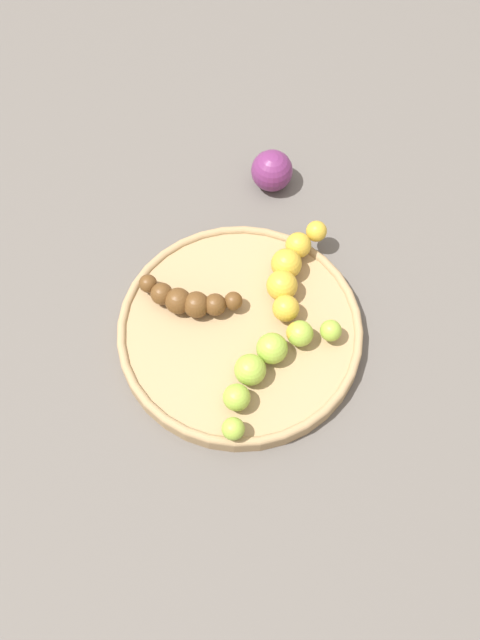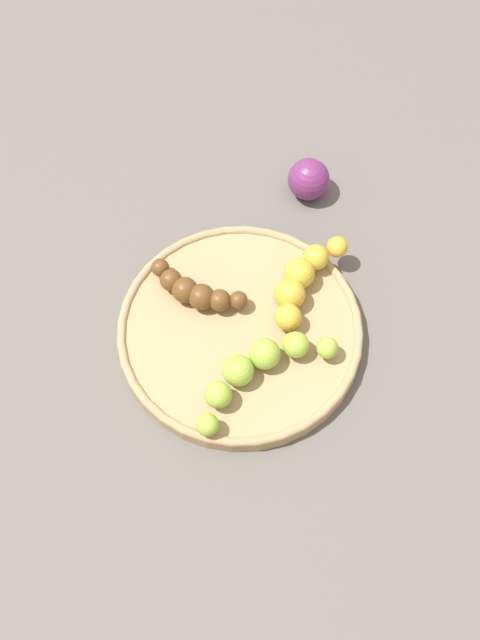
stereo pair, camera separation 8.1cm
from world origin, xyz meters
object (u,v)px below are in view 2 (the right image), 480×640
object	(u,v)px
fruit_bowl	(240,331)
banana_overripe	(195,291)
banana_green	(256,369)
plum_purple	(309,179)
banana_spotted	(301,286)

from	to	relation	value
fruit_bowl	banana_overripe	xyz separation A→B (m)	(-0.06, 0.01, 0.02)
fruit_bowl	banana_green	size ratio (longest dim) A/B	1.75
banana_overripe	plum_purple	xyz separation A→B (m)	(0.05, 0.21, -0.01)
banana_green	banana_spotted	xyz separation A→B (m)	(0.00, 0.11, 0.00)
fruit_bowl	plum_purple	bearing A→B (deg)	93.24
banana_green	plum_purple	bearing A→B (deg)	-48.90
fruit_bowl	banana_green	xyz separation A→B (m)	(0.04, -0.04, 0.02)
banana_green	banana_spotted	bearing A→B (deg)	-61.12
fruit_bowl	plum_purple	size ratio (longest dim) A/B	5.29
banana_overripe	plum_purple	bearing A→B (deg)	165.78
banana_green	banana_overripe	xyz separation A→B (m)	(-0.10, 0.06, -0.00)
banana_spotted	plum_purple	size ratio (longest dim) A/B	3.01
banana_green	banana_overripe	size ratio (longest dim) A/B	1.32
banana_overripe	plum_purple	size ratio (longest dim) A/B	2.31
banana_green	banana_overripe	bearing A→B (deg)	0.79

